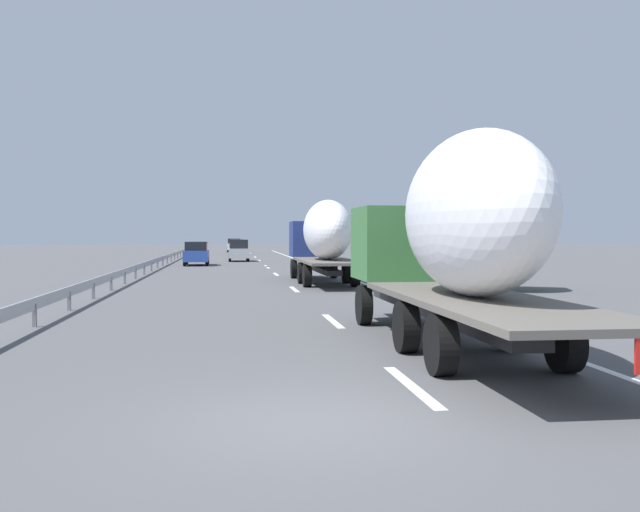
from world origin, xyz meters
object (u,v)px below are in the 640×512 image
(car_white_van, at_px, (234,245))
(truck_trailing, at_px, (454,232))
(car_silver_hatch, at_px, (239,250))
(road_sign, at_px, (333,235))
(truck_lead, at_px, (324,236))
(car_blue_sedan, at_px, (196,253))
(car_red_compact, at_px, (237,246))

(car_white_van, bearing_deg, truck_trailing, -177.41)
(car_silver_hatch, xyz_separation_m, road_sign, (-12.04, -6.80, 1.36))
(truck_lead, relative_size, truck_trailing, 0.96)
(truck_trailing, relative_size, car_white_van, 2.76)
(truck_trailing, xyz_separation_m, car_blue_sedan, (42.26, 7.09, -1.51))
(truck_lead, xyz_separation_m, car_red_compact, (55.28, 3.58, -1.38))
(truck_lead, relative_size, road_sign, 3.60)
(car_red_compact, bearing_deg, truck_lead, -176.29)
(truck_lead, distance_m, truck_trailing, 20.58)
(car_blue_sedan, height_order, car_red_compact, car_blue_sedan)
(car_white_van, bearing_deg, car_silver_hatch, -179.73)
(car_white_van, height_order, car_blue_sedan, car_white_van)
(car_white_van, distance_m, car_red_compact, 9.62)
(truck_trailing, xyz_separation_m, road_sign, (38.50, -3.10, -0.12))
(car_blue_sedan, relative_size, road_sign, 1.31)
(truck_trailing, distance_m, road_sign, 38.62)
(car_blue_sedan, bearing_deg, truck_trailing, -170.47)
(car_white_van, height_order, car_red_compact, car_white_van)
(car_silver_hatch, xyz_separation_m, car_blue_sedan, (-8.28, 3.39, -0.03))
(car_silver_hatch, height_order, car_blue_sedan, car_silver_hatch)
(car_red_compact, bearing_deg, car_silver_hatch, 179.73)
(car_silver_hatch, relative_size, car_red_compact, 0.93)
(truck_trailing, relative_size, road_sign, 3.77)
(truck_trailing, height_order, car_white_van, truck_trailing)
(car_silver_hatch, distance_m, car_white_van, 34.94)
(car_silver_hatch, bearing_deg, road_sign, -150.53)
(truck_lead, distance_m, car_silver_hatch, 30.22)
(road_sign, bearing_deg, truck_lead, 170.19)
(car_white_van, height_order, road_sign, road_sign)
(car_silver_hatch, bearing_deg, car_blue_sedan, 157.74)
(car_silver_hatch, relative_size, car_blue_sedan, 0.92)
(truck_trailing, bearing_deg, car_red_compact, 2.70)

